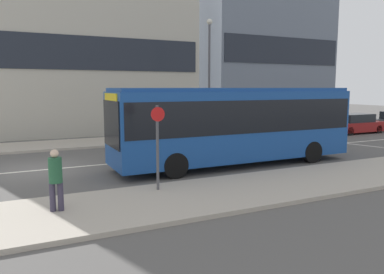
# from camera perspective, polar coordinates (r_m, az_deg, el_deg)

# --- Properties ---
(ground_plane) EXTENTS (120.00, 120.00, 0.00)m
(ground_plane) POSITION_cam_1_polar(r_m,az_deg,el_deg) (16.35, -22.27, -4.71)
(ground_plane) COLOR #595654
(sidewalk_near) EXTENTS (44.00, 3.50, 0.13)m
(sidewalk_near) POSITION_cam_1_polar(r_m,az_deg,el_deg) (10.30, -20.00, -11.31)
(sidewalk_near) COLOR #B2A899
(sidewalk_near) RESTS_ON ground_plane
(sidewalk_far) EXTENTS (44.00, 3.50, 0.13)m
(sidewalk_far) POSITION_cam_1_polar(r_m,az_deg,el_deg) (22.49, -23.30, -1.36)
(sidewalk_far) COLOR #B2A899
(sidewalk_far) RESTS_ON ground_plane
(lane_centerline) EXTENTS (41.80, 0.16, 0.01)m
(lane_centerline) POSITION_cam_1_polar(r_m,az_deg,el_deg) (16.35, -22.27, -4.69)
(lane_centerline) COLOR silver
(lane_centerline) RESTS_ON ground_plane
(city_bus) EXTENTS (10.64, 2.56, 3.30)m
(city_bus) POSITION_cam_1_polar(r_m,az_deg,el_deg) (16.05, 6.59, 2.44)
(city_bus) COLOR #194793
(city_bus) RESTS_ON ground_plane
(parked_car_0) EXTENTS (4.45, 1.77, 1.33)m
(parked_car_0) POSITION_cam_1_polar(r_m,az_deg,el_deg) (23.09, 6.63, 0.85)
(parked_car_0) COLOR #4C5156
(parked_car_0) RESTS_ON ground_plane
(parked_car_1) EXTENTS (4.21, 1.79, 1.42)m
(parked_car_1) POSITION_cam_1_polar(r_m,az_deg,el_deg) (26.18, 15.89, 1.47)
(parked_car_1) COLOR black
(parked_car_1) RESTS_ON ground_plane
(parked_car_2) EXTENTS (4.67, 1.84, 1.41)m
(parked_car_2) POSITION_cam_1_polar(r_m,az_deg,el_deg) (29.69, 23.55, 1.82)
(parked_car_2) COLOR maroon
(parked_car_2) RESTS_ON ground_plane
(pedestrian_near_stop) EXTENTS (0.34, 0.34, 1.62)m
(pedestrian_near_stop) POSITION_cam_1_polar(r_m,az_deg,el_deg) (10.28, -20.07, -5.66)
(pedestrian_near_stop) COLOR #383347
(pedestrian_near_stop) RESTS_ON sidewalk_near
(bus_stop_sign) EXTENTS (0.44, 0.12, 2.64)m
(bus_stop_sign) POSITION_cam_1_polar(r_m,az_deg,el_deg) (11.60, -5.26, -0.59)
(bus_stop_sign) COLOR #4C4C51
(bus_stop_sign) RESTS_ON sidewalk_near
(street_lamp) EXTENTS (0.36, 0.36, 7.40)m
(street_lamp) POSITION_cam_1_polar(r_m,az_deg,el_deg) (23.95, 2.65, 10.65)
(street_lamp) COLOR #4C4C51
(street_lamp) RESTS_ON sidewalk_far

